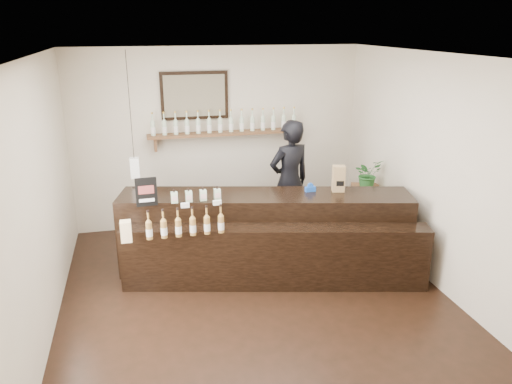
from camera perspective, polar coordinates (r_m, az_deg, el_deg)
name	(u,v)px	position (r m, az deg, el deg)	size (l,w,h in m)	color
ground	(255,297)	(6.12, -0.10, -11.86)	(5.00, 5.00, 0.00)	black
room_shell	(255,159)	(5.45, -0.11, 3.74)	(5.00, 5.00, 5.00)	beige
back_wall_decor	(210,118)	(7.70, -5.29, 8.45)	(2.66, 0.96, 1.69)	brown
counter	(267,238)	(6.44, 1.27, -5.31)	(3.78, 1.85, 1.21)	black
promo_sign	(146,192)	(6.04, -12.43, 0.00)	(0.25, 0.03, 0.35)	black
paper_bag	(339,179)	(6.52, 9.41, 1.52)	(0.18, 0.15, 0.34)	olive
tape_dispenser	(310,188)	(6.50, 6.23, 0.44)	(0.14, 0.06, 0.11)	#194EB5
side_cabinet	(365,214)	(7.66, 12.32, -2.43)	(0.55, 0.65, 0.81)	brown
potted_plant	(368,174)	(7.47, 12.65, 2.02)	(0.39, 0.34, 0.43)	#29672A
shopkeeper	(289,174)	(7.30, 3.85, 2.12)	(0.75, 0.49, 2.06)	black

